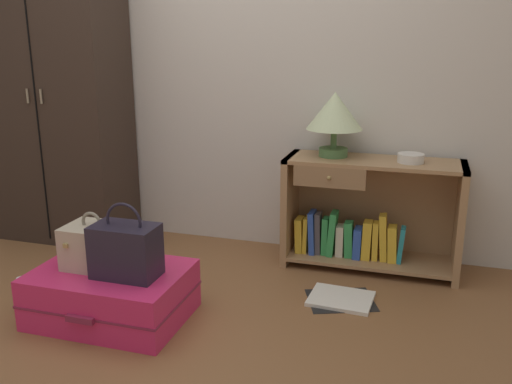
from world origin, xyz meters
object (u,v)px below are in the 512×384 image
at_px(bookshelf, 365,216).
at_px(handbag, 126,250).
at_px(bowl, 411,158).
at_px(wardrobe, 58,93).
at_px(train_case, 93,246).
at_px(bottle, 22,294).
at_px(open_book_on_floor, 341,299).
at_px(suitcase_large, 112,294).
at_px(table_lamp, 335,113).

xyz_separation_m(bookshelf, handbag, (-1.00, -1.06, 0.07)).
distance_m(bookshelf, bowl, 0.44).
relative_size(wardrobe, train_case, 7.05).
height_order(wardrobe, handbag, wardrobe).
relative_size(bookshelf, handbag, 2.82).
distance_m(train_case, handbag, 0.22).
distance_m(bookshelf, bottle, 1.96).
distance_m(handbag, open_book_on_floor, 1.16).
height_order(suitcase_large, handbag, handbag).
bearing_deg(bottle, bowl, 29.62).
relative_size(table_lamp, bowl, 2.54).
xyz_separation_m(table_lamp, bottle, (-1.41, -1.09, -0.85)).
relative_size(wardrobe, suitcase_large, 2.69).
bearing_deg(bookshelf, suitcase_large, -137.45).
bearing_deg(suitcase_large, open_book_on_floor, 25.83).
relative_size(wardrobe, bowl, 13.38).
relative_size(bowl, suitcase_large, 0.20).
height_order(bookshelf, suitcase_large, bookshelf).
relative_size(bookshelf, suitcase_large, 1.39).
distance_m(train_case, open_book_on_floor, 1.31).
height_order(handbag, bottle, handbag).
distance_m(bowl, bottle, 2.22).
xyz_separation_m(suitcase_large, handbag, (0.12, -0.03, 0.26)).
bearing_deg(bowl, bottle, -150.38).
bearing_deg(open_book_on_floor, bowl, 59.07).
xyz_separation_m(wardrobe, bottle, (0.43, -1.02, -0.92)).
bearing_deg(table_lamp, handbag, -126.42).
relative_size(handbag, open_book_on_floor, 0.86).
distance_m(bottle, open_book_on_floor, 1.66).
distance_m(suitcase_large, open_book_on_floor, 1.19).
bearing_deg(suitcase_large, train_case, 166.76).
xyz_separation_m(table_lamp, open_book_on_floor, (0.15, -0.53, -0.92)).
bearing_deg(bookshelf, table_lamp, 175.87).
bearing_deg(handbag, suitcase_large, 163.63).
distance_m(table_lamp, suitcase_large, 1.60).
relative_size(suitcase_large, open_book_on_floor, 1.75).
relative_size(wardrobe, bottle, 11.69).
relative_size(train_case, bottle, 1.66).
height_order(bottle, open_book_on_floor, bottle).
height_order(bookshelf, table_lamp, table_lamp).
bearing_deg(train_case, bottle, -169.70).
height_order(wardrobe, suitcase_large, wardrobe).
height_order(bookshelf, handbag, bookshelf).
height_order(wardrobe, bottle, wardrobe).
distance_m(bookshelf, table_lamp, 0.64).
relative_size(wardrobe, handbag, 5.46).
bearing_deg(train_case, bowl, 34.00).
height_order(handbag, open_book_on_floor, handbag).
distance_m(bookshelf, suitcase_large, 1.53).
height_order(train_case, handbag, handbag).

